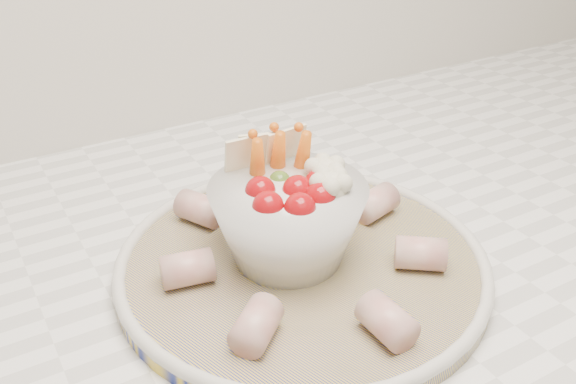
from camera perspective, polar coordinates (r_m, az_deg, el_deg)
serving_platter at (r=0.60m, az=1.28°, el=-6.29°), size 0.43×0.43×0.02m
veggie_bowl at (r=0.58m, az=0.10°, el=-2.22°), size 0.14×0.14×0.11m
cured_meat_rolls at (r=0.59m, az=1.20°, el=-4.81°), size 0.26×0.28×0.03m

